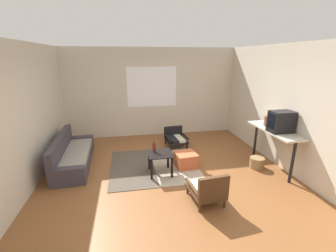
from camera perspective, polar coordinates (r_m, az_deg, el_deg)
ground_plane at (r=4.65m, az=0.69°, el=-14.15°), size 7.80×7.80×0.00m
far_wall_with_window at (r=7.09m, az=-4.12°, el=8.42°), size 5.60×0.13×2.70m
side_wall_right at (r=5.53m, az=28.27°, el=3.96°), size 0.12×6.60×2.70m
side_wall_left at (r=4.72m, az=-33.62°, el=1.18°), size 0.12×6.60×2.70m
area_rug at (r=5.31m, az=-3.62°, el=-9.92°), size 1.97×1.91×0.01m
couch at (r=5.70m, az=-23.18°, el=-6.97°), size 0.77×2.07×0.70m
coffee_table at (r=4.82m, az=-2.01°, el=-8.10°), size 0.50×0.53×0.47m
armchair_by_window at (r=6.35m, az=1.88°, el=-2.90°), size 0.59×0.68×0.50m
armchair_striped_foreground at (r=4.02m, az=10.07°, el=-15.53°), size 0.59×0.68×0.61m
ottoman_orange at (r=5.21m, az=4.50°, el=-8.54°), size 0.51×0.51×0.33m
console_shelf at (r=5.42m, az=25.27°, el=-1.83°), size 0.46×1.43×0.91m
crt_television at (r=5.20m, az=26.78°, el=0.99°), size 0.47×0.32×0.44m
clay_vase at (r=5.56m, az=24.07°, el=1.28°), size 0.18×0.18×0.33m
glass_bottle at (r=4.81m, az=-3.53°, el=-5.33°), size 0.07×0.07×0.26m
wicker_basket at (r=5.55m, az=21.59°, el=-8.61°), size 0.32×0.32×0.24m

